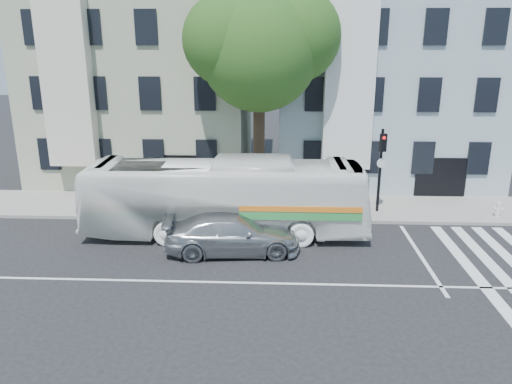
# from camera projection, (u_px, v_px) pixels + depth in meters

# --- Properties ---
(ground) EXTENTS (120.00, 120.00, 0.00)m
(ground) POSITION_uv_depth(u_px,v_px,m) (249.00, 283.00, 17.12)
(ground) COLOR black
(ground) RESTS_ON ground
(sidewalk_far) EXTENTS (80.00, 4.00, 0.15)m
(sidewalk_far) POSITION_uv_depth(u_px,v_px,m) (258.00, 207.00, 24.74)
(sidewalk_far) COLOR gray
(sidewalk_far) RESTS_ON ground
(building_left) EXTENTS (12.00, 10.00, 11.00)m
(building_left) POSITION_uv_depth(u_px,v_px,m) (148.00, 83.00, 30.15)
(building_left) COLOR #A2A98E
(building_left) RESTS_ON ground
(building_right) EXTENTS (12.00, 10.00, 11.00)m
(building_right) POSITION_uv_depth(u_px,v_px,m) (381.00, 84.00, 29.55)
(building_right) COLOR #9AAFB8
(building_right) RESTS_ON ground
(street_tree) EXTENTS (7.30, 5.90, 11.10)m
(street_tree) POSITION_uv_depth(u_px,v_px,m) (261.00, 44.00, 23.18)
(street_tree) COLOR #2D2116
(street_tree) RESTS_ON ground
(bus) EXTENTS (3.03, 11.94, 3.31)m
(bus) POSITION_uv_depth(u_px,v_px,m) (225.00, 198.00, 20.92)
(bus) COLOR white
(bus) RESTS_ON ground
(sedan) EXTENTS (2.63, 5.43, 1.52)m
(sedan) POSITION_uv_depth(u_px,v_px,m) (232.00, 234.00, 19.41)
(sedan) COLOR #A8ABB0
(sedan) RESTS_ON ground
(hedge) EXTENTS (8.54, 1.77, 0.70)m
(hedge) POSITION_uv_depth(u_px,v_px,m) (202.00, 209.00, 23.10)
(hedge) COLOR #366320
(hedge) RESTS_ON sidewalk_far
(traffic_signal) EXTENTS (0.41, 0.53, 4.11)m
(traffic_signal) POSITION_uv_depth(u_px,v_px,m) (381.00, 160.00, 23.08)
(traffic_signal) COLOR black
(traffic_signal) RESTS_ON ground
(fire_hydrant) EXTENTS (0.42, 0.24, 0.74)m
(fire_hydrant) POSITION_uv_depth(u_px,v_px,m) (498.00, 209.00, 23.02)
(fire_hydrant) COLOR silver
(fire_hydrant) RESTS_ON sidewalk_far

